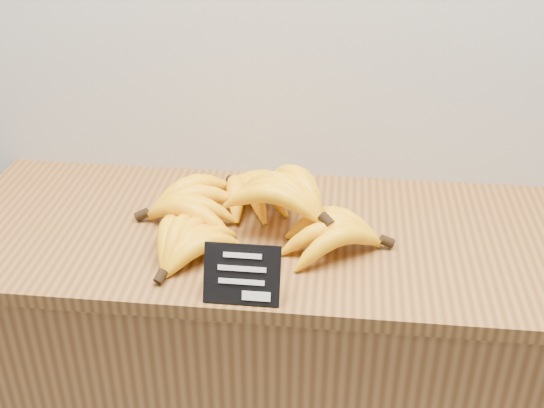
{
  "coord_description": "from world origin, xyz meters",
  "views": [
    {
      "loc": [
        0.32,
        1.56,
        1.7
      ],
      "look_at": [
        0.2,
        2.7,
        1.02
      ],
      "focal_mm": 45.0,
      "sensor_mm": 36.0,
      "label": 1
    }
  ],
  "objects": [
    {
      "name": "counter",
      "position": [
        0.2,
        2.75,
        0.45
      ],
      "size": [
        1.27,
        0.5,
        0.9
      ],
      "primitive_type": "cube",
      "color": "#986331",
      "rests_on": "ground"
    },
    {
      "name": "counter_top",
      "position": [
        0.2,
        2.75,
        0.92
      ],
      "size": [
        1.36,
        0.54,
        0.03
      ],
      "primitive_type": "cube",
      "color": "brown",
      "rests_on": "counter"
    },
    {
      "name": "chalkboard_sign",
      "position": [
        0.16,
        2.52,
        0.98
      ],
      "size": [
        0.14,
        0.05,
        0.1
      ],
      "primitive_type": "cube",
      "rotation": [
        -0.42,
        0.0,
        0.0
      ],
      "color": "black",
      "rests_on": "counter_top"
    },
    {
      "name": "banana_pile",
      "position": [
        0.15,
        2.74,
        0.98
      ],
      "size": [
        0.54,
        0.42,
        0.13
      ],
      "color": "#FDB90A",
      "rests_on": "counter_top"
    }
  ]
}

